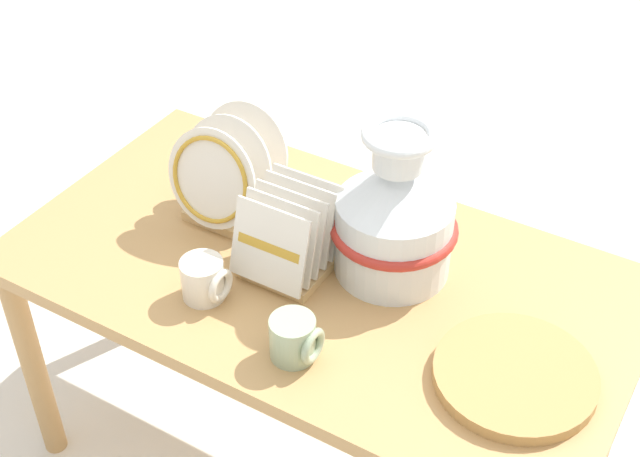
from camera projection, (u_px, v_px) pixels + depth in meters
display_table at (320, 295)px, 1.95m from camera, size 1.34×0.73×0.66m
ceramic_vase at (395, 215)px, 1.81m from camera, size 0.27×0.27×0.35m
dish_rack_round_plates at (226, 181)px, 1.98m from camera, size 0.23×0.20×0.25m
dish_rack_square_plates at (287, 242)px, 1.85m from camera, size 0.17×0.19×0.19m
wicker_charger_stack at (515, 376)px, 1.65m from camera, size 0.31×0.31×0.03m
mug_sage_glaze at (295, 339)px, 1.68m from camera, size 0.10×0.09×0.09m
mug_cream_glaze at (205, 280)px, 1.80m from camera, size 0.10×0.09×0.09m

